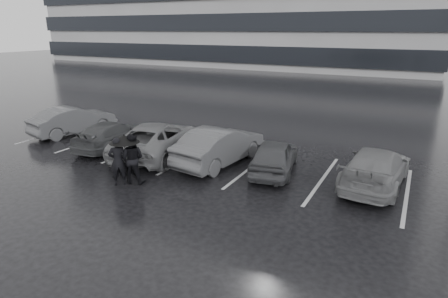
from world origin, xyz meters
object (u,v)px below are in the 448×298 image
at_px(car_west_d, 73,120).
at_px(pedestrian_right, 132,159).
at_px(car_west_b, 157,139).
at_px(car_east, 376,167).
at_px(car_main, 274,156).
at_px(car_west_c, 112,135).
at_px(car_west_a, 220,145).
at_px(pedestrian_left, 118,161).

distance_m(car_west_d, pedestrian_right, 7.96).
xyz_separation_m(car_west_b, car_east, (8.77, 0.86, -0.05)).
xyz_separation_m(car_main, car_west_b, (-5.20, -0.46, 0.08)).
height_order(car_main, pedestrian_right, pedestrian_right).
bearing_deg(car_east, pedestrian_right, 30.07).
xyz_separation_m(car_west_b, pedestrian_right, (1.15, -2.87, 0.18)).
bearing_deg(car_west_c, car_west_b, 177.22).
height_order(car_west_c, pedestrian_right, pedestrian_right).
relative_size(car_west_a, car_west_d, 1.05).
bearing_deg(car_west_d, car_west_a, -169.93).
height_order(car_west_a, pedestrian_right, pedestrian_right).
bearing_deg(car_west_c, car_west_d, -19.07).
height_order(car_main, car_west_a, car_west_a).
distance_m(car_west_a, pedestrian_left, 4.15).
relative_size(car_main, car_west_a, 0.82).
bearing_deg(pedestrian_right, car_west_b, -86.69).
height_order(car_east, pedestrian_right, pedestrian_right).
height_order(car_west_a, car_west_d, car_west_a).
bearing_deg(car_main, pedestrian_right, 28.42).
bearing_deg(car_west_a, car_main, -169.76).
bearing_deg(car_east, car_west_d, 4.43).
bearing_deg(pedestrian_right, car_west_c, -55.80).
bearing_deg(car_west_d, car_east, -166.92).
bearing_deg(car_main, car_west_a, -8.19).
distance_m(car_main, pedestrian_left, 5.73).
xyz_separation_m(car_west_a, car_west_d, (-8.85, 0.39, -0.04)).
xyz_separation_m(car_west_a, pedestrian_right, (-1.76, -3.22, 0.15)).
bearing_deg(car_main, car_west_d, -12.48).
xyz_separation_m(car_west_c, pedestrian_left, (3.31, -3.14, 0.25)).
relative_size(car_main, car_west_b, 0.72).
bearing_deg(car_west_c, pedestrian_left, 131.17).
height_order(car_main, car_west_c, car_main).
bearing_deg(car_west_c, car_main, 178.94).
xyz_separation_m(car_main, car_west_a, (-2.29, -0.11, 0.11)).
bearing_deg(car_west_d, car_west_c, 178.85).
distance_m(car_east, pedestrian_left, 8.94).
bearing_deg(car_main, car_east, 175.31).
xyz_separation_m(car_west_a, car_east, (5.86, 0.51, -0.08)).
relative_size(car_east, pedestrian_right, 2.55).
relative_size(pedestrian_left, pedestrian_right, 0.96).
bearing_deg(car_west_d, car_west_b, -174.48).
height_order(car_west_b, pedestrian_right, pedestrian_right).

